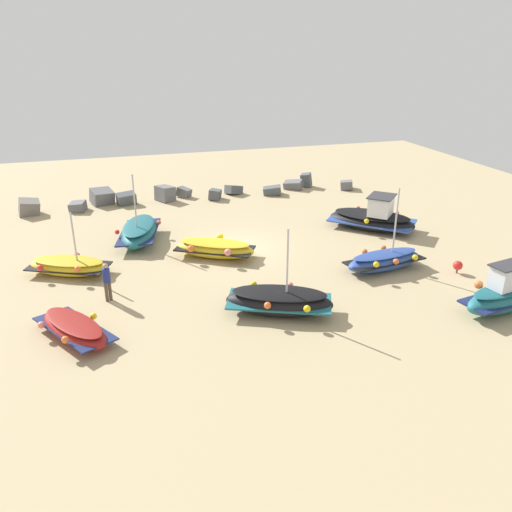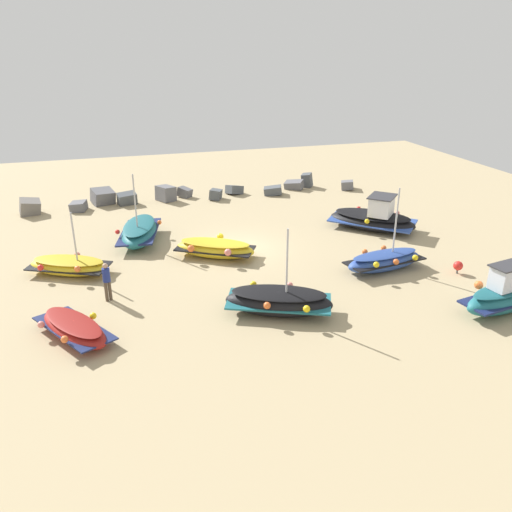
{
  "view_description": "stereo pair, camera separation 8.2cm",
  "coord_description": "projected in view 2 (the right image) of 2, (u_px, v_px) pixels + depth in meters",
  "views": [
    {
      "loc": [
        -6.26,
        -24.51,
        10.13
      ],
      "look_at": [
        0.14,
        -3.27,
        0.9
      ],
      "focal_mm": 36.01,
      "sensor_mm": 36.0,
      "label": 1
    },
    {
      "loc": [
        -6.19,
        -24.53,
        10.13
      ],
      "look_at": [
        0.14,
        -3.27,
        0.9
      ],
      "focal_mm": 36.01,
      "sensor_mm": 36.0,
      "label": 2
    }
  ],
  "objects": [
    {
      "name": "fishing_boat_4",
      "position": [
        384.0,
        260.0,
        24.59
      ],
      "size": [
        4.19,
        2.15,
        4.05
      ],
      "rotation": [
        0.0,
        0.0,
        3.28
      ],
      "color": "#2D4C9E",
      "rests_on": "ground_plane"
    },
    {
      "name": "person_walking",
      "position": [
        107.0,
        279.0,
        21.45
      ],
      "size": [
        0.32,
        0.32,
        1.71
      ],
      "rotation": [
        0.0,
        0.0,
        5.02
      ],
      "color": "brown",
      "rests_on": "ground_plane"
    },
    {
      "name": "fishing_boat_7",
      "position": [
        506.0,
        295.0,
        20.75
      ],
      "size": [
        4.38,
        2.1,
        3.63
      ],
      "rotation": [
        0.0,
        0.0,
        3.32
      ],
      "color": "#1E6670",
      "rests_on": "ground_plane"
    },
    {
      "name": "fishing_boat_1",
      "position": [
        74.0,
        328.0,
        18.98
      ],
      "size": [
        3.18,
        3.96,
        0.8
      ],
      "rotation": [
        0.0,
        0.0,
        2.11
      ],
      "color": "maroon",
      "rests_on": "ground_plane"
    },
    {
      "name": "fishing_boat_2",
      "position": [
        215.0,
        248.0,
        26.12
      ],
      "size": [
        4.31,
        3.4,
        0.95
      ],
      "rotation": [
        0.0,
        0.0,
        2.61
      ],
      "color": "gold",
      "rests_on": "ground_plane"
    },
    {
      "name": "mooring_buoy_0",
      "position": [
        458.0,
        266.0,
        24.24
      ],
      "size": [
        0.45,
        0.45,
        0.62
      ],
      "color": "#3F3F42",
      "rests_on": "ground_plane"
    },
    {
      "name": "ground_plane",
      "position": [
        236.0,
        249.0,
        27.23
      ],
      "size": [
        52.71,
        52.71,
        0.0
      ],
      "primitive_type": "plane",
      "color": "tan"
    },
    {
      "name": "fishing_boat_5",
      "position": [
        279.0,
        301.0,
        20.57
      ],
      "size": [
        4.61,
        3.21,
        3.71
      ],
      "rotation": [
        0.0,
        0.0,
        2.73
      ],
      "color": "black",
      "rests_on": "ground_plane"
    },
    {
      "name": "fishing_boat_6",
      "position": [
        69.0,
        266.0,
        24.2
      ],
      "size": [
        4.17,
        3.08,
        3.08
      ],
      "rotation": [
        0.0,
        0.0,
        2.69
      ],
      "color": "gold",
      "rests_on": "ground_plane"
    },
    {
      "name": "fishing_boat_3",
      "position": [
        139.0,
        232.0,
        28.11
      ],
      "size": [
        2.81,
        4.69,
        3.93
      ],
      "rotation": [
        0.0,
        0.0,
        1.35
      ],
      "color": "#1E6670",
      "rests_on": "ground_plane"
    },
    {
      "name": "fishing_boat_0",
      "position": [
        373.0,
        218.0,
        29.98
      ],
      "size": [
        5.13,
        5.03,
        2.12
      ],
      "rotation": [
        0.0,
        0.0,
        5.52
      ],
      "color": "black",
      "rests_on": "ground_plane"
    },
    {
      "name": "breakwater_rocks",
      "position": [
        179.0,
        194.0,
        35.65
      ],
      "size": [
        23.49,
        2.85,
        1.27
      ],
      "color": "slate",
      "rests_on": "ground_plane"
    }
  ]
}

